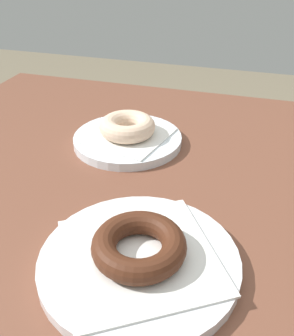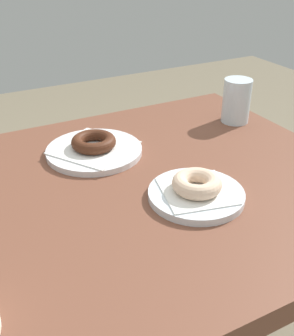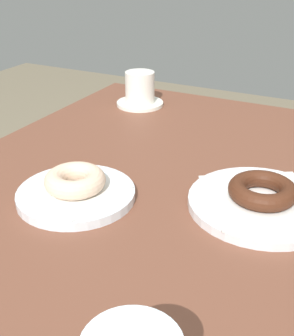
% 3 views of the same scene
% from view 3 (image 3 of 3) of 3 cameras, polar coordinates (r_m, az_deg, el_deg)
% --- Properties ---
extents(table, '(1.06, 0.82, 0.75)m').
position_cam_3_polar(table, '(0.84, 1.67, -6.31)').
color(table, brown).
rests_on(table, ground_plane).
extents(plate_sugar_ring, '(0.20, 0.20, 0.02)m').
position_cam_3_polar(plate_sugar_ring, '(0.77, -8.98, -3.34)').
color(plate_sugar_ring, white).
rests_on(plate_sugar_ring, table).
extents(napkin_sugar_ring, '(0.17, 0.17, 0.00)m').
position_cam_3_polar(napkin_sugar_ring, '(0.77, -9.03, -2.73)').
color(napkin_sugar_ring, white).
rests_on(napkin_sugar_ring, plate_sugar_ring).
extents(donut_sugar_ring, '(0.10, 0.10, 0.03)m').
position_cam_3_polar(donut_sugar_ring, '(0.76, -9.12, -1.56)').
color(donut_sugar_ring, beige).
rests_on(donut_sugar_ring, napkin_sugar_ring).
extents(plate_chocolate_ring, '(0.24, 0.24, 0.02)m').
position_cam_3_polar(plate_chocolate_ring, '(0.76, 14.25, -4.41)').
color(plate_chocolate_ring, white).
rests_on(plate_chocolate_ring, table).
extents(napkin_chocolate_ring, '(0.24, 0.24, 0.00)m').
position_cam_3_polar(napkin_chocolate_ring, '(0.76, 14.33, -3.82)').
color(napkin_chocolate_ring, white).
rests_on(napkin_chocolate_ring, plate_chocolate_ring).
extents(donut_chocolate_ring, '(0.11, 0.11, 0.03)m').
position_cam_3_polar(donut_chocolate_ring, '(0.75, 14.46, -2.76)').
color(donut_chocolate_ring, '#462213').
rests_on(donut_chocolate_ring, napkin_chocolate_ring).
extents(coffee_cup, '(0.12, 0.12, 0.09)m').
position_cam_3_polar(coffee_cup, '(1.20, -0.91, 9.83)').
color(coffee_cup, white).
rests_on(coffee_cup, table).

